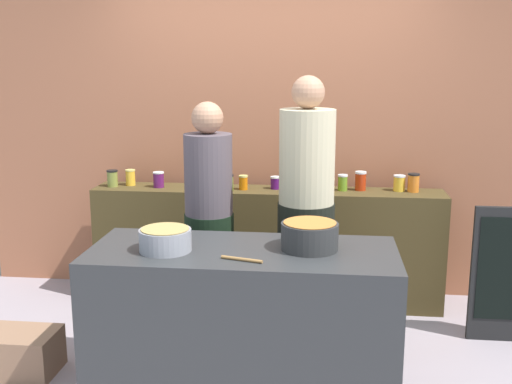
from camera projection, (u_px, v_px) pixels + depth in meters
ground at (250, 367)px, 3.87m from camera, size 12.00×12.00×0.00m
storefront_wall at (271, 109)px, 4.96m from camera, size 4.80×0.12×3.00m
display_shelf at (267, 246)px, 4.84m from camera, size 2.70×0.36×0.91m
prep_table at (243, 323)px, 3.48m from camera, size 1.70×0.70×0.87m
preserve_jar_0 at (112, 178)px, 4.84m from camera, size 0.09×0.09×0.13m
preserve_jar_1 at (130, 177)px, 4.89m from camera, size 0.08×0.08×0.13m
preserve_jar_2 at (159, 180)px, 4.81m from camera, size 0.09×0.09×0.12m
preserve_jar_3 at (211, 182)px, 4.74m from camera, size 0.07×0.07×0.11m
preserve_jar_4 at (228, 182)px, 4.70m from camera, size 0.09×0.09×0.12m
preserve_jar_5 at (243, 182)px, 4.73m from camera, size 0.07×0.07×0.11m
preserve_jar_6 at (275, 183)px, 4.75m from camera, size 0.07×0.07×0.10m
preserve_jar_7 at (313, 182)px, 4.69m from camera, size 0.07×0.07×0.14m
preserve_jar_8 at (330, 185)px, 4.66m from camera, size 0.08×0.08×0.10m
preserve_jar_9 at (343, 183)px, 4.69m from camera, size 0.08×0.08×0.12m
preserve_jar_10 at (361, 181)px, 4.70m from camera, size 0.09×0.09×0.15m
preserve_jar_11 at (399, 183)px, 4.68m from camera, size 0.09×0.09×0.12m
preserve_jar_12 at (413, 183)px, 4.64m from camera, size 0.09×0.09×0.14m
cooking_pot_left at (165, 240)px, 3.35m from camera, size 0.29×0.29×0.13m
cooking_pot_center at (310, 236)px, 3.38m from camera, size 0.31×0.31×0.15m
wooden_spoon at (242, 259)px, 3.19m from camera, size 0.23×0.08×0.02m
cook_with_tongs at (209, 233)px, 4.15m from camera, size 0.33×0.33×1.62m
cook_in_cap at (306, 228)px, 4.01m from camera, size 0.37×0.37×1.79m
bread_crate at (20, 352)px, 3.78m from camera, size 0.45×0.32×0.26m
chalkboard_sign at (508, 274)px, 4.14m from camera, size 0.49×0.05×0.94m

